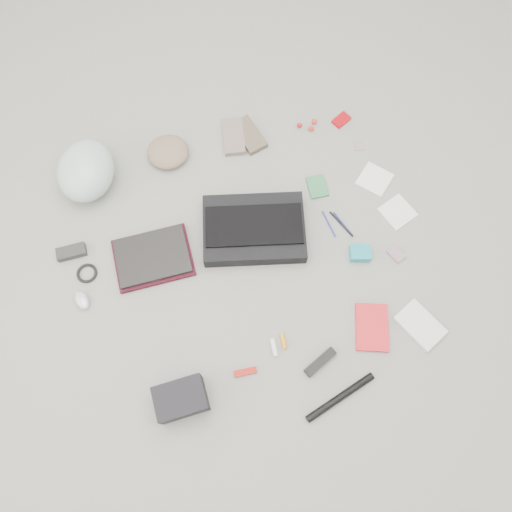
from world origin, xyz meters
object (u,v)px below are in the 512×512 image
object	(u,v)px
laptop	(152,256)
bike_helmet	(86,171)
book_red	(372,327)
accordion_wallet	(360,253)
messenger_bag	(254,229)
camera_bag	(181,399)

from	to	relation	value
laptop	bike_helmet	bearing A→B (deg)	114.02
bike_helmet	book_red	bearing A→B (deg)	-26.59
accordion_wallet	bike_helmet	bearing A→B (deg)	163.51
messenger_bag	book_red	size ratio (longest dim) A/B	2.23
book_red	messenger_bag	bearing A→B (deg)	141.77
laptop	accordion_wallet	size ratio (longest dim) A/B	3.56
bike_helmet	accordion_wallet	distance (m)	1.26
messenger_bag	bike_helmet	size ratio (longest dim) A/B	1.42
messenger_bag	laptop	size ratio (longest dim) A/B	1.43
bike_helmet	accordion_wallet	bearing A→B (deg)	-14.32
bike_helmet	book_red	world-z (taller)	bike_helmet
messenger_bag	bike_helmet	bearing A→B (deg)	158.24
book_red	accordion_wallet	size ratio (longest dim) A/B	2.29
book_red	accordion_wallet	xyz separation A→B (m)	(0.08, 0.31, 0.01)
camera_bag	accordion_wallet	distance (m)	0.96
book_red	accordion_wallet	world-z (taller)	accordion_wallet
laptop	messenger_bag	bearing A→B (deg)	0.92
messenger_bag	bike_helmet	distance (m)	0.79
messenger_bag	camera_bag	distance (m)	0.77
messenger_bag	laptop	xyz separation A→B (m)	(-0.45, 0.02, -0.00)
laptop	camera_bag	size ratio (longest dim) A/B	1.60
book_red	accordion_wallet	distance (m)	0.32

